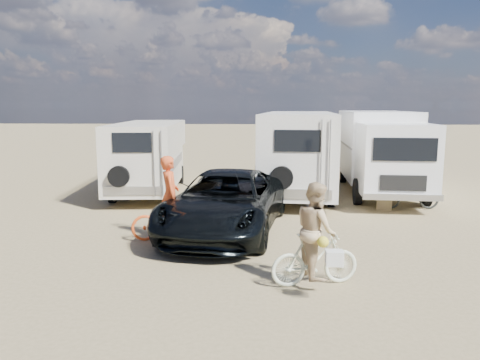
# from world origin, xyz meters

# --- Properties ---
(ground) EXTENTS (140.00, 140.00, 0.00)m
(ground) POSITION_xyz_m (0.00, 0.00, 0.00)
(ground) COLOR #9B875D
(ground) RESTS_ON ground
(rv_main) EXTENTS (2.94, 7.72, 2.98)m
(rv_main) POSITION_xyz_m (0.38, 6.92, 1.49)
(rv_main) COLOR silver
(rv_main) RESTS_ON ground
(rv_left) EXTENTS (2.82, 6.67, 2.60)m
(rv_left) POSITION_xyz_m (-5.18, 6.71, 1.30)
(rv_left) COLOR white
(rv_left) RESTS_ON ground
(box_truck) EXTENTS (2.75, 7.47, 3.01)m
(box_truck) POSITION_xyz_m (3.41, 7.11, 1.51)
(box_truck) COLOR white
(box_truck) RESTS_ON ground
(dark_suv) EXTENTS (3.32, 5.92, 1.56)m
(dark_suv) POSITION_xyz_m (-1.79, 1.40, 0.78)
(dark_suv) COLOR black
(dark_suv) RESTS_ON ground
(bike_man) EXTENTS (2.00, 1.18, 0.99)m
(bike_man) POSITION_xyz_m (-3.07, 0.63, 0.50)
(bike_man) COLOR #E85019
(bike_man) RESTS_ON ground
(bike_woman) EXTENTS (1.71, 0.88, 0.99)m
(bike_woman) POSITION_xyz_m (0.18, -2.09, 0.49)
(bike_woman) COLOR silver
(bike_woman) RESTS_ON ground
(rider_man) EXTENTS (0.63, 0.78, 1.87)m
(rider_man) POSITION_xyz_m (-3.07, 0.63, 0.94)
(rider_man) COLOR #D04A20
(rider_man) RESTS_ON ground
(rider_woman) EXTENTS (0.86, 0.98, 1.73)m
(rider_woman) POSITION_xyz_m (0.18, -2.09, 0.86)
(rider_woman) COLOR tan
(rider_woman) RESTS_ON ground
(bike_parked) EXTENTS (1.90, 0.79, 0.98)m
(bike_parked) POSITION_xyz_m (3.75, 4.40, 0.49)
(bike_parked) COLOR black
(bike_parked) RESTS_ON ground
(cooler) EXTENTS (0.66, 0.58, 0.43)m
(cooler) POSITION_xyz_m (-1.41, 1.76, 0.22)
(cooler) COLOR #295883
(cooler) RESTS_ON ground
(crate) EXTENTS (0.56, 0.56, 0.36)m
(crate) POSITION_xyz_m (2.98, 4.38, 0.18)
(crate) COLOR #8C764F
(crate) RESTS_ON ground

